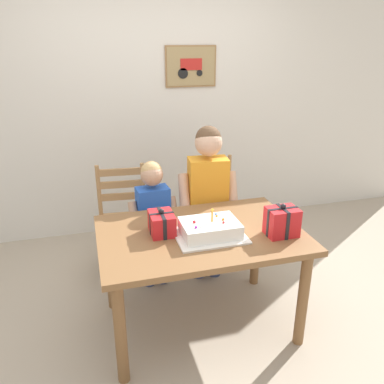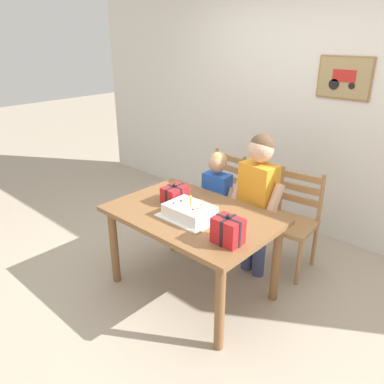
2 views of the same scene
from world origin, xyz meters
name	(u,v)px [view 2 (image 2 of 2)]	position (x,y,z in m)	size (l,w,h in m)	color
ground_plane	(192,289)	(0.00, 0.00, 0.00)	(20.00, 20.00, 0.00)	tan
back_wall	(303,110)	(0.00, 1.72, 1.30)	(6.40, 0.11, 2.60)	silver
dining_table	(192,224)	(0.00, 0.00, 0.63)	(1.32, 0.88, 0.73)	brown
birthday_cake	(189,212)	(0.04, -0.07, 0.78)	(0.44, 0.34, 0.19)	white
gift_box_red_large	(175,194)	(-0.25, 0.05, 0.80)	(0.16, 0.21, 0.17)	red
gift_box_beside_cake	(228,231)	(0.49, -0.18, 0.83)	(0.20, 0.15, 0.22)	red
chair_left	(219,196)	(-0.42, 0.88, 0.47)	(0.46, 0.46, 0.92)	#A87A4C
chair_right	(292,221)	(0.42, 0.88, 0.47)	(0.46, 0.46, 0.92)	#A87A4C
child_older	(258,193)	(0.23, 0.57, 0.79)	(0.49, 0.29, 1.30)	#38426B
child_younger	(217,195)	(-0.21, 0.57, 0.64)	(0.39, 0.23, 1.06)	#38426B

